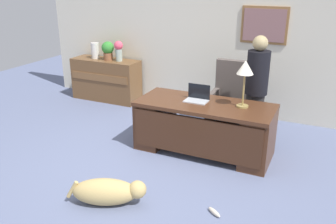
% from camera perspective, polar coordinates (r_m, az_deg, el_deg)
% --- Properties ---
extents(ground_plane, '(12.00, 12.00, 0.00)m').
position_cam_1_polar(ground_plane, '(4.73, -3.22, -9.43)').
color(ground_plane, slate).
extents(back_wall, '(7.00, 0.16, 2.70)m').
position_cam_1_polar(back_wall, '(6.57, 7.55, 11.62)').
color(back_wall, beige).
rests_on(back_wall, ground_plane).
extents(desk, '(1.89, 0.80, 0.73)m').
position_cam_1_polar(desk, '(5.08, 5.62, -2.24)').
color(desk, '#4C2B19').
rests_on(desk, ground_plane).
extents(credenza, '(1.39, 0.50, 0.83)m').
position_cam_1_polar(credenza, '(7.40, -9.73, 5.08)').
color(credenza, brown).
rests_on(credenza, ground_plane).
extents(armchair, '(0.60, 0.59, 1.14)m').
position_cam_1_polar(armchair, '(5.78, 9.90, 1.53)').
color(armchair, '#564C47').
rests_on(armchair, ground_plane).
extents(person_standing, '(0.32, 0.32, 1.61)m').
position_cam_1_polar(person_standing, '(5.37, 13.78, 3.41)').
color(person_standing, '#262323').
rests_on(person_standing, ground_plane).
extents(dog_lying, '(0.85, 0.55, 0.30)m').
position_cam_1_polar(dog_lying, '(4.11, -9.44, -12.32)').
color(dog_lying, tan).
rests_on(dog_lying, ground_plane).
extents(laptop, '(0.32, 0.22, 0.22)m').
position_cam_1_polar(laptop, '(5.06, 4.68, 2.41)').
color(laptop, '#B2B5BA').
rests_on(laptop, desk).
extents(desk_lamp, '(0.22, 0.22, 0.63)m').
position_cam_1_polar(desk_lamp, '(4.78, 12.11, 6.46)').
color(desk_lamp, '#9E8447').
rests_on(desk_lamp, desk).
extents(vase_with_flowers, '(0.17, 0.17, 0.39)m').
position_cam_1_polar(vase_with_flowers, '(7.08, -7.82, 9.75)').
color(vase_with_flowers, '#A0B3A7').
rests_on(vase_with_flowers, credenza).
extents(vase_empty, '(0.16, 0.16, 0.31)m').
position_cam_1_polar(vase_empty, '(7.40, -11.46, 9.50)').
color(vase_empty, silver).
rests_on(vase_empty, credenza).
extents(potted_plant, '(0.24, 0.24, 0.36)m').
position_cam_1_polar(potted_plant, '(7.22, -9.51, 9.69)').
color(potted_plant, brown).
rests_on(potted_plant, credenza).
extents(dog_toy_bone, '(0.19, 0.15, 0.05)m').
position_cam_1_polar(dog_toy_bone, '(4.00, 7.34, -15.45)').
color(dog_toy_bone, beige).
rests_on(dog_toy_bone, ground_plane).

